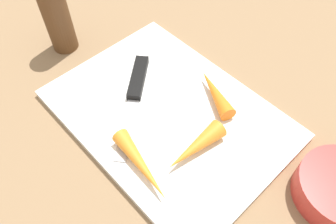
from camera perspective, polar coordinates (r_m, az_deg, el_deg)
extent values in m
plane|color=#8C6D4C|center=(0.52, 0.00, -0.79)|extent=(1.40, 1.40, 0.00)
cube|color=white|center=(0.51, 0.00, -0.40)|extent=(0.36, 0.26, 0.01)
cube|color=#B7B7BC|center=(0.49, -7.15, -2.99)|extent=(0.08, 0.10, 0.00)
cube|color=black|center=(0.55, -5.22, 6.01)|extent=(0.07, 0.08, 0.01)
cone|color=orange|center=(0.45, -4.66, -9.24)|extent=(0.12, 0.04, 0.02)
cone|color=orange|center=(0.46, 4.71, -6.17)|extent=(0.03, 0.10, 0.03)
cone|color=orange|center=(0.52, 8.19, 3.40)|extent=(0.10, 0.06, 0.03)
cylinder|color=brown|center=(0.61, -18.95, 15.81)|extent=(0.05, 0.05, 0.14)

